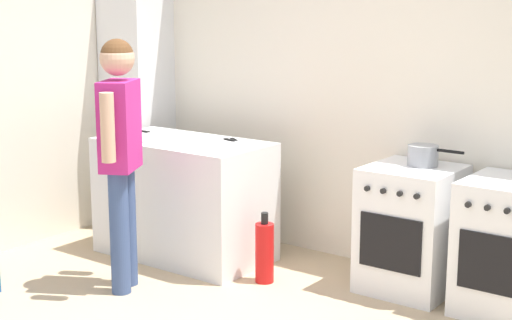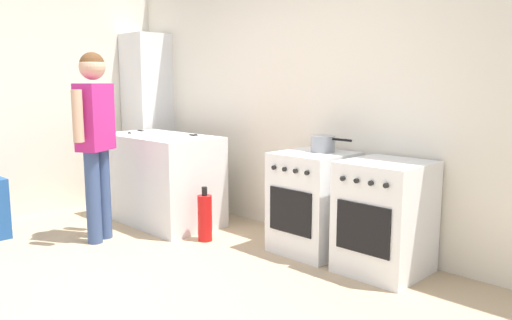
{
  "view_description": "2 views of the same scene",
  "coord_description": "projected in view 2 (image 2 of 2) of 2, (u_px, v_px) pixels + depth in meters",
  "views": [
    {
      "loc": [
        2.53,
        -3.1,
        1.94
      ],
      "look_at": [
        -0.23,
        0.61,
        0.99
      ],
      "focal_mm": 55.0,
      "sensor_mm": 36.0,
      "label": 1
    },
    {
      "loc": [
        2.91,
        -1.69,
        1.42
      ],
      "look_at": [
        0.26,
        0.97,
        0.84
      ],
      "focal_mm": 35.0,
      "sensor_mm": 36.0,
      "label": 2
    }
  ],
  "objects": [
    {
      "name": "ground_plane",
      "position": [
        129.0,
        292.0,
        3.42
      ],
      "size": [
        8.0,
        8.0,
        0.0
      ],
      "primitive_type": "plane",
      "color": "tan"
    },
    {
      "name": "back_wall",
      "position": [
        311.0,
        97.0,
        4.59
      ],
      "size": [
        6.0,
        0.1,
        2.6
      ],
      "primitive_type": "cube",
      "color": "silver",
      "rests_on": "ground"
    },
    {
      "name": "side_wall_left",
      "position": [
        28.0,
        95.0,
        5.32
      ],
      "size": [
        0.1,
        3.1,
        2.6
      ],
      "primitive_type": "cube",
      "color": "silver",
      "rests_on": "ground"
    },
    {
      "name": "counter_unit",
      "position": [
        161.0,
        179.0,
        5.14
      ],
      "size": [
        1.3,
        0.7,
        0.9
      ],
      "primitive_type": "cube",
      "color": "silver",
      "rests_on": "ground"
    },
    {
      "name": "oven_left",
      "position": [
        314.0,
        202.0,
        4.22
      ],
      "size": [
        0.58,
        0.62,
        0.85
      ],
      "color": "white",
      "rests_on": "ground"
    },
    {
      "name": "oven_right",
      "position": [
        385.0,
        217.0,
        3.75
      ],
      "size": [
        0.59,
        0.62,
        0.85
      ],
      "color": "white",
      "rests_on": "ground"
    },
    {
      "name": "pot",
      "position": [
        323.0,
        144.0,
        4.18
      ],
      "size": [
        0.38,
        0.2,
        0.14
      ],
      "color": "gray",
      "rests_on": "oven_left"
    },
    {
      "name": "knife_bread",
      "position": [
        197.0,
        136.0,
        4.92
      ],
      "size": [
        0.31,
        0.22,
        0.01
      ],
      "color": "silver",
      "rests_on": "counter_unit"
    },
    {
      "name": "knife_paring",
      "position": [
        191.0,
        135.0,
        5.04
      ],
      "size": [
        0.21,
        0.07,
        0.01
      ],
      "color": "silver",
      "rests_on": "counter_unit"
    },
    {
      "name": "knife_carving",
      "position": [
        145.0,
        131.0,
        5.41
      ],
      "size": [
        0.33,
        0.06,
        0.01
      ],
      "color": "silver",
      "rests_on": "counter_unit"
    },
    {
      "name": "knife_chef",
      "position": [
        130.0,
        134.0,
        5.15
      ],
      "size": [
        0.29,
        0.17,
        0.01
      ],
      "color": "silver",
      "rests_on": "counter_unit"
    },
    {
      "name": "person",
      "position": [
        95.0,
        129.0,
        4.41
      ],
      "size": [
        0.34,
        0.51,
        1.69
      ],
      "color": "#384C7A",
      "rests_on": "ground"
    },
    {
      "name": "fire_extinguisher",
      "position": [
        205.0,
        217.0,
        4.52
      ],
      "size": [
        0.13,
        0.13,
        0.5
      ],
      "color": "red",
      "rests_on": "ground"
    },
    {
      "name": "larder_cabinet",
      "position": [
        148.0,
        118.0,
        6.05
      ],
      "size": [
        0.48,
        0.44,
        2.0
      ],
      "primitive_type": "cube",
      "color": "silver",
      "rests_on": "ground"
    }
  ]
}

